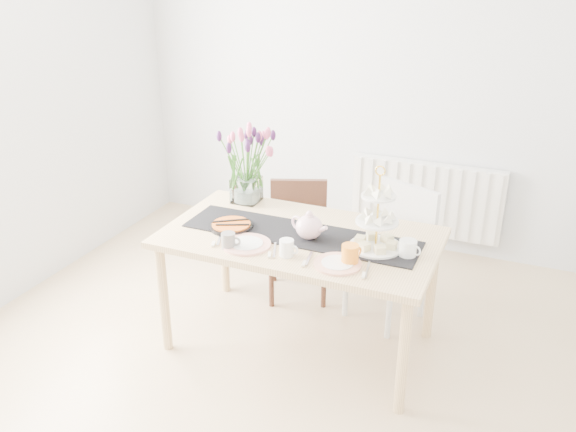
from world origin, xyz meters
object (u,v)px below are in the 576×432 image
at_px(chair_white, 395,243).
at_px(mug_white, 287,248).
at_px(teapot, 309,227).
at_px(plate_left, 247,244).
at_px(mug_grey, 228,241).
at_px(chair_brown, 298,230).
at_px(plate_right, 338,264).
at_px(cake_stand, 377,229).
at_px(tart_tin, 231,226).
at_px(tulip_vase, 245,153).
at_px(cream_jug, 408,248).
at_px(dining_table, 300,246).
at_px(mug_orange, 350,255).
at_px(radiator, 426,199).

xyz_separation_m(chair_white, mug_white, (-0.41, -0.85, 0.28)).
height_order(teapot, plate_left, teapot).
relative_size(teapot, mug_grey, 2.69).
xyz_separation_m(chair_brown, teapot, (0.33, -0.66, 0.36)).
relative_size(plate_left, plate_right, 1.08).
height_order(cake_stand, plate_left, cake_stand).
bearing_deg(tart_tin, cake_stand, 4.55).
bearing_deg(chair_white, tulip_vase, -142.95).
bearing_deg(teapot, plate_left, -125.71).
relative_size(tart_tin, plate_left, 0.93).
height_order(cream_jug, mug_grey, cream_jug).
distance_m(dining_table, teapot, 0.17).
xyz_separation_m(mug_orange, plate_left, (-0.60, -0.02, -0.05)).
relative_size(mug_orange, plate_right, 0.43).
distance_m(chair_white, mug_orange, 0.86).
xyz_separation_m(dining_table, cake_stand, (0.46, -0.01, 0.20)).
bearing_deg(cake_stand, chair_white, 91.46).
bearing_deg(tulip_vase, cake_stand, -19.61).
relative_size(chair_brown, mug_grey, 8.68).
relative_size(chair_brown, plate_right, 3.14).
bearing_deg(chair_white, teapot, -97.84).
relative_size(radiator, cake_stand, 2.75).
height_order(dining_table, tulip_vase, tulip_vase).
relative_size(cream_jug, mug_grey, 1.03).
xyz_separation_m(cake_stand, cream_jug, (0.18, -0.02, -0.08)).
bearing_deg(dining_table, cake_stand, -0.94).
distance_m(dining_table, mug_grey, 0.46).
xyz_separation_m(tulip_vase, plate_right, (0.84, -0.61, -0.33)).
bearing_deg(plate_left, mug_orange, 1.86).
distance_m(dining_table, tulip_vase, 0.74).
distance_m(teapot, plate_left, 0.37).
xyz_separation_m(teapot, tart_tin, (-0.48, -0.04, -0.06)).
distance_m(mug_white, mug_orange, 0.35).
xyz_separation_m(mug_white, plate_left, (-0.26, 0.03, -0.04)).
height_order(mug_grey, mug_orange, mug_orange).
bearing_deg(dining_table, plate_right, -39.92).
bearing_deg(mug_grey, cream_jug, 6.21).
relative_size(cake_stand, plate_right, 1.70).
height_order(chair_brown, mug_white, mug_white).
distance_m(radiator, mug_orange, 1.87).
xyz_separation_m(chair_white, cream_jug, (0.20, -0.60, 0.28)).
relative_size(chair_white, plate_left, 3.22).
relative_size(chair_brown, tart_tin, 3.12).
xyz_separation_m(dining_table, chair_brown, (-0.26, 0.62, -0.21)).
bearing_deg(tart_tin, dining_table, 10.49).
bearing_deg(mug_white, cake_stand, 38.57).
height_order(dining_table, tart_tin, tart_tin).
bearing_deg(mug_orange, plate_left, 121.05).
distance_m(dining_table, chair_brown, 0.71).
bearing_deg(tulip_vase, tart_tin, -75.80).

